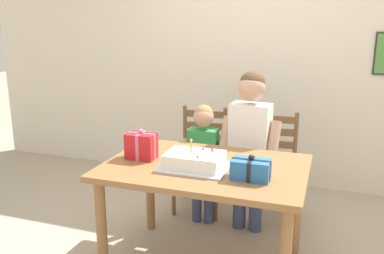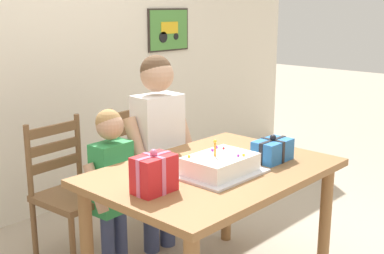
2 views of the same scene
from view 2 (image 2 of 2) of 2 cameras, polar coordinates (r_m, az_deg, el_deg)
back_wall at (r=3.97m, az=-17.34°, el=8.56°), size 6.40×0.11×2.60m
dining_table at (r=2.76m, az=2.49°, el=-6.81°), size 1.33×0.91×0.75m
birthday_cake at (r=2.63m, az=3.23°, el=-4.38°), size 0.44×0.34×0.19m
gift_box_red_large at (r=2.88m, az=9.15°, el=-2.64°), size 0.24×0.15×0.16m
gift_box_beside_cake at (r=2.37m, az=-4.34°, el=-5.34°), size 0.21×0.14×0.21m
chair_left at (r=3.26m, az=-13.58°, el=-7.27°), size 0.45×0.45×0.92m
chair_right at (r=3.63m, az=-5.26°, el=-4.79°), size 0.45×0.45×0.92m
child_older at (r=3.25m, az=-3.87°, el=-0.87°), size 0.49×0.29×1.31m
child_younger at (r=3.06m, az=-9.10°, el=-5.42°), size 0.38×0.22×1.03m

